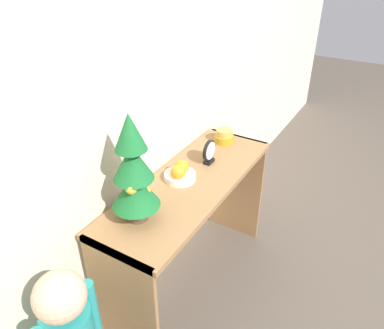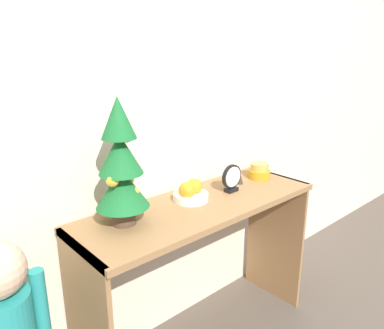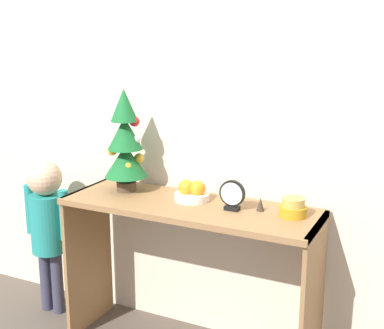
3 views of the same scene
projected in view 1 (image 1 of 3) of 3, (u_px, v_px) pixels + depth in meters
name	position (u px, v px, depth m)	size (l,w,h in m)	color
ground_plane	(221.00, 296.00, 2.38)	(12.00, 12.00, 0.00)	brown
back_wall	(147.00, 95.00, 1.94)	(7.00, 0.05, 2.50)	beige
console_table	(191.00, 208.00, 2.15)	(1.28, 0.44, 0.81)	olive
mini_tree	(133.00, 172.00, 1.65)	(0.22, 0.22, 0.54)	#4C3828
fruit_bowl	(180.00, 173.00, 2.04)	(0.17, 0.17, 0.10)	silver
singing_bowl	(224.00, 136.00, 2.42)	(0.13, 0.13, 0.09)	#B78419
desk_clock	(209.00, 152.00, 2.18)	(0.13, 0.04, 0.15)	black
figurine	(212.00, 147.00, 2.31)	(0.04, 0.04, 0.07)	#382D23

